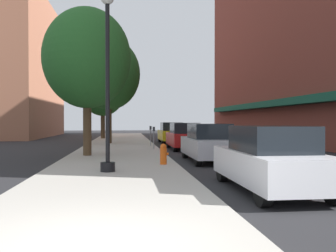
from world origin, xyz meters
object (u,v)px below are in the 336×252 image
at_px(tree_near, 87,58).
at_px(car_white, 270,160).
at_px(lamppost, 108,77).
at_px(car_silver, 209,143).
at_px(tree_far, 109,74).
at_px(car_red, 184,136).
at_px(fire_hydrant, 163,154).
at_px(car_yellow, 171,133).
at_px(parking_meter_near, 151,133).
at_px(parking_meter_far, 154,135).
at_px(tree_mid, 103,91).

relative_size(tree_near, car_white, 1.65).
height_order(lamppost, car_silver, lamppost).
bearing_deg(tree_far, tree_near, -93.47).
distance_m(lamppost, car_red, 11.31).
relative_size(fire_hydrant, car_yellow, 0.18).
height_order(lamppost, fire_hydrant, lamppost).
xyz_separation_m(tree_far, car_silver, (4.86, -11.94, -4.47)).
distance_m(fire_hydrant, car_red, 8.76).
distance_m(parking_meter_near, tree_near, 8.37).
distance_m(parking_meter_near, car_silver, 9.02).
bearing_deg(lamppost, tree_near, 102.31).
distance_m(parking_meter_near, car_yellow, 4.86).
xyz_separation_m(parking_meter_far, car_white, (1.95, -12.72, -0.14)).
height_order(fire_hydrant, parking_meter_near, parking_meter_near).
bearing_deg(tree_far, parking_meter_near, -47.19).
height_order(parking_meter_far, tree_mid, tree_mid).
bearing_deg(car_red, fire_hydrant, -104.47).
bearing_deg(fire_hydrant, car_yellow, 81.78).
xyz_separation_m(tree_near, tree_far, (0.59, 9.71, 0.50)).
bearing_deg(parking_meter_near, tree_near, -118.00).
relative_size(parking_meter_near, parking_meter_far, 1.00).
xyz_separation_m(tree_mid, car_silver, (5.77, -19.23, -3.83)).
relative_size(tree_near, tree_mid, 1.02).
bearing_deg(parking_meter_near, car_silver, -77.52).
relative_size(car_red, car_yellow, 1.00).
relative_size(fire_hydrant, car_red, 0.18).
distance_m(fire_hydrant, car_yellow, 15.19).
bearing_deg(tree_far, car_silver, -67.87).
bearing_deg(tree_far, lamppost, -87.53).
height_order(tree_mid, car_silver, tree_mid).
height_order(parking_meter_far, car_silver, car_silver).
distance_m(lamppost, tree_mid, 22.85).
height_order(tree_far, car_white, tree_far).
distance_m(tree_mid, car_white, 26.93).
distance_m(lamppost, car_white, 5.83).
xyz_separation_m(lamppost, car_red, (4.19, 10.22, -2.39)).
distance_m(parking_meter_far, tree_far, 7.96).
xyz_separation_m(parking_meter_near, car_silver, (1.95, -8.81, -0.14)).
distance_m(fire_hydrant, tree_far, 14.77).
relative_size(lamppost, tree_near, 0.83).
bearing_deg(car_white, car_yellow, 91.53).
bearing_deg(fire_hydrant, car_red, 75.64).
height_order(car_white, car_yellow, same).
xyz_separation_m(tree_mid, car_white, (5.77, -26.03, -3.83)).
xyz_separation_m(parking_meter_far, car_yellow, (1.95, 7.33, -0.14)).
distance_m(parking_meter_far, car_silver, 6.24).
distance_m(fire_hydrant, car_white, 5.47).
bearing_deg(tree_far, car_white, -75.47).
bearing_deg(lamppost, parking_meter_far, 76.66).
height_order(tree_near, car_red, tree_near).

